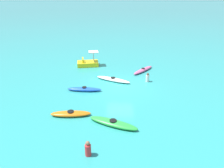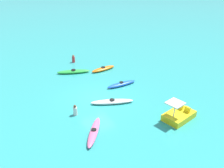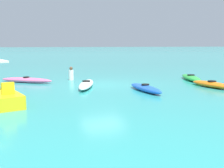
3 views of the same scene
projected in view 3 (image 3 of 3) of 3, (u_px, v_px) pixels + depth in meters
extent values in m
plane|color=teal|center=(103.00, 84.00, 15.93)|extent=(600.00, 600.00, 0.00)
ellipsoid|color=white|center=(86.00, 84.00, 14.78)|extent=(2.08, 3.48, 0.32)
cylinder|color=black|center=(86.00, 81.00, 14.75)|extent=(0.57, 0.57, 0.05)
ellipsoid|color=blue|center=(145.00, 88.00, 13.46)|extent=(0.71, 2.99, 0.32)
cylinder|color=black|center=(145.00, 84.00, 13.44)|extent=(0.40, 0.40, 0.05)
ellipsoid|color=green|center=(191.00, 78.00, 17.78)|extent=(1.94, 3.36, 0.32)
cylinder|color=black|center=(191.00, 75.00, 17.75)|extent=(0.61, 0.61, 0.05)
ellipsoid|color=orange|center=(212.00, 85.00, 14.72)|extent=(0.87, 2.79, 0.32)
cylinder|color=black|center=(212.00, 81.00, 14.69)|extent=(0.47, 0.47, 0.05)
ellipsoid|color=pink|center=(26.00, 80.00, 16.58)|extent=(3.02, 2.60, 0.32)
cylinder|color=black|center=(26.00, 77.00, 16.56)|extent=(0.51, 0.51, 0.05)
cube|color=yellow|center=(8.00, 88.00, 9.84)|extent=(0.46, 0.24, 0.44)
cylinder|color=silver|center=(71.00, 75.00, 17.76)|extent=(0.44, 0.44, 0.65)
sphere|color=brown|center=(71.00, 68.00, 17.69)|extent=(0.22, 0.22, 0.22)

